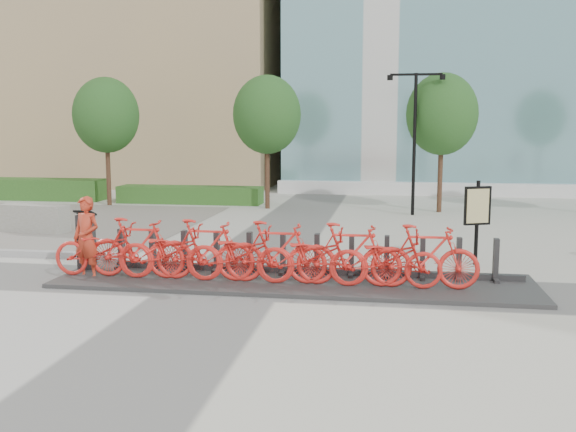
# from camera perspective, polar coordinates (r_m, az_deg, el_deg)

# --- Properties ---
(ground) EXTENTS (120.00, 120.00, 0.00)m
(ground) POSITION_cam_1_polar(r_m,az_deg,el_deg) (13.02, -5.43, -6.04)
(ground) COLOR beige
(hedge_b) EXTENTS (6.00, 1.20, 0.70)m
(hedge_b) POSITION_cam_1_polar(r_m,az_deg,el_deg) (26.86, -8.70, 1.88)
(hedge_b) COLOR #1F431A
(hedge_b) RESTS_ON ground
(tree_0) EXTENTS (2.60, 2.60, 5.10)m
(tree_0) POSITION_cam_1_polar(r_m,az_deg,el_deg) (26.70, -15.86, 8.60)
(tree_0) COLOR brown
(tree_0) RESTS_ON ground
(tree_1) EXTENTS (2.60, 2.60, 5.10)m
(tree_1) POSITION_cam_1_polar(r_m,az_deg,el_deg) (24.68, -1.87, 8.97)
(tree_1) COLOR brown
(tree_1) RESTS_ON ground
(tree_2) EXTENTS (2.60, 2.60, 5.10)m
(tree_2) POSITION_cam_1_polar(r_m,az_deg,el_deg) (24.30, 13.54, 8.78)
(tree_2) COLOR brown
(tree_2) RESTS_ON ground
(streetlamp) EXTENTS (2.00, 0.20, 5.00)m
(streetlamp) POSITION_cam_1_polar(r_m,az_deg,el_deg) (23.24, 11.20, 7.77)
(streetlamp) COLOR black
(streetlamp) RESTS_ON ground
(dock_pad) EXTENTS (9.60, 2.40, 0.08)m
(dock_pad) POSITION_cam_1_polar(r_m,az_deg,el_deg) (13.04, 0.46, -5.80)
(dock_pad) COLOR #343434
(dock_pad) RESTS_ON ground
(dock_rail_posts) EXTENTS (8.02, 0.50, 0.85)m
(dock_rail_posts) POSITION_cam_1_polar(r_m,az_deg,el_deg) (13.39, 1.03, -3.40)
(dock_rail_posts) COLOR #2B2B2C
(dock_rail_posts) RESTS_ON dock_pad
(bike_0) EXTENTS (2.11, 0.74, 1.11)m
(bike_0) POSITION_cam_1_polar(r_m,az_deg,el_deg) (13.72, -16.10, -2.89)
(bike_0) COLOR red
(bike_0) RESTS_ON dock_pad
(bike_1) EXTENTS (2.05, 0.58, 1.23)m
(bike_1) POSITION_cam_1_polar(r_m,az_deg,el_deg) (13.42, -13.33, -2.77)
(bike_1) COLOR red
(bike_1) RESTS_ON dock_pad
(bike_2) EXTENTS (2.11, 0.74, 1.11)m
(bike_2) POSITION_cam_1_polar(r_m,az_deg,el_deg) (13.18, -10.42, -3.15)
(bike_2) COLOR red
(bike_2) RESTS_ON dock_pad
(bike_3) EXTENTS (2.05, 0.58, 1.23)m
(bike_3) POSITION_cam_1_polar(r_m,az_deg,el_deg) (12.94, -7.42, -3.01)
(bike_3) COLOR red
(bike_3) RESTS_ON dock_pad
(bike_4) EXTENTS (2.11, 0.74, 1.11)m
(bike_4) POSITION_cam_1_polar(r_m,az_deg,el_deg) (12.77, -4.31, -3.39)
(bike_4) COLOR red
(bike_4) RESTS_ON dock_pad
(bike_5) EXTENTS (2.05, 0.58, 1.23)m
(bike_5) POSITION_cam_1_polar(r_m,az_deg,el_deg) (12.61, -1.12, -3.23)
(bike_5) COLOR red
(bike_5) RESTS_ON dock_pad
(bike_6) EXTENTS (2.11, 0.74, 1.11)m
(bike_6) POSITION_cam_1_polar(r_m,az_deg,el_deg) (12.52, 2.13, -3.61)
(bike_6) COLOR red
(bike_6) RESTS_ON dock_pad
(bike_7) EXTENTS (2.05, 0.58, 1.23)m
(bike_7) POSITION_cam_1_polar(r_m,az_deg,el_deg) (12.44, 5.43, -3.42)
(bike_7) COLOR red
(bike_7) RESTS_ON dock_pad
(bike_8) EXTENTS (2.11, 0.74, 1.11)m
(bike_8) POSITION_cam_1_polar(r_m,az_deg,el_deg) (12.43, 8.75, -3.78)
(bike_8) COLOR red
(bike_8) RESTS_ON dock_pad
(bike_9) EXTENTS (2.05, 0.58, 1.23)m
(bike_9) POSITION_cam_1_polar(r_m,az_deg,el_deg) (12.44, 12.08, -3.57)
(bike_9) COLOR red
(bike_9) RESTS_ON dock_pad
(kiosk) EXTENTS (0.40, 0.34, 1.30)m
(kiosk) POSITION_cam_1_polar(r_m,az_deg,el_deg) (14.57, -17.51, -2.06)
(kiosk) COLOR #2B2B2C
(kiosk) RESTS_ON dock_pad
(worker_red) EXTENTS (0.72, 0.57, 1.73)m
(worker_red) POSITION_cam_1_polar(r_m,az_deg,el_deg) (13.84, -17.47, -1.89)
(worker_red) COLOR #BA331E
(worker_red) RESTS_ON ground
(jersey_barrier) EXTENTS (2.19, 0.82, 0.83)m
(jersey_barrier) POSITION_cam_1_polar(r_m,az_deg,el_deg) (20.72, -21.65, -0.19)
(jersey_barrier) COLOR #9C9C99
(jersey_barrier) RESTS_ON ground
(map_sign) EXTENTS (0.62, 0.34, 1.94)m
(map_sign) POSITION_cam_1_polar(r_m,az_deg,el_deg) (15.15, 16.49, 0.57)
(map_sign) COLOR black
(map_sign) RESTS_ON ground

